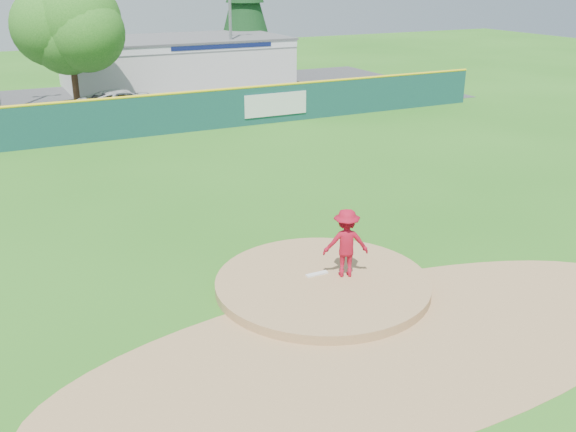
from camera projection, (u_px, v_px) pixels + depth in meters
name	position (u px, v px, depth m)	size (l,w,h in m)	color
ground	(322.00, 288.00, 16.49)	(120.00, 120.00, 0.00)	#286B19
pitchers_mound	(322.00, 288.00, 16.49)	(5.50, 5.50, 0.50)	#9E774C
pitching_rubber	(317.00, 274.00, 16.64)	(0.60, 0.15, 0.04)	white
infield_dirt_arc	(389.00, 345.00, 13.97)	(15.40, 15.40, 0.01)	#9E774C
parking_lot	(107.00, 105.00, 39.10)	(44.00, 16.00, 0.02)	#38383A
pitcher	(346.00, 243.00, 16.32)	(1.17, 0.67, 1.80)	maroon
van	(125.00, 102.00, 36.19)	(2.35, 5.11, 1.42)	silver
pool_building_grp	(176.00, 62.00, 45.17)	(15.20, 8.20, 3.31)	silver
fence_banners	(111.00, 120.00, 30.50)	(20.99, 0.04, 1.20)	#560C0E
outfield_fence	(143.00, 115.00, 31.18)	(40.00, 0.14, 2.07)	#144340
deciduous_tree	(69.00, 31.00, 34.98)	(5.60, 5.60, 7.36)	#382314
conifer_tree	(245.00, 0.00, 50.04)	(4.40, 4.40, 9.50)	#382314
light_pole_right	(230.00, 5.00, 42.52)	(1.75, 0.25, 10.00)	gray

